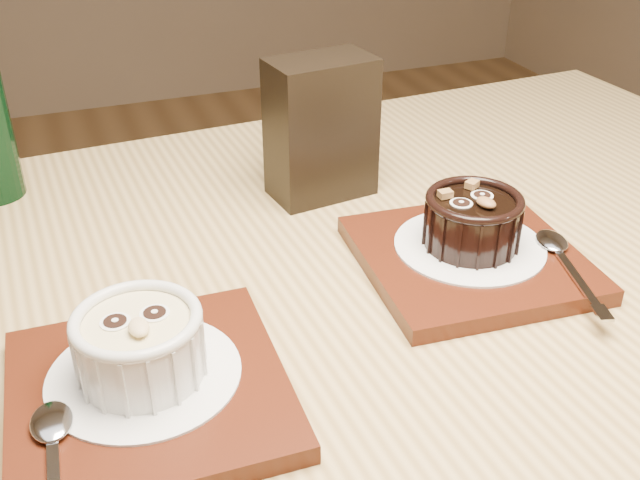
{
  "coord_description": "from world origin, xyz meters",
  "views": [
    {
      "loc": [
        -0.15,
        -0.57,
        1.1
      ],
      "look_at": [
        0.02,
        -0.12,
        0.81
      ],
      "focal_mm": 42.0,
      "sensor_mm": 36.0,
      "label": 1
    }
  ],
  "objects_px": {
    "ramekin_white": "(139,342)",
    "condiment_stand": "(321,129)",
    "tray_right": "(469,259)",
    "tray_left": "(149,393)",
    "table": "(318,395)",
    "ramekin_dark": "(473,219)"
  },
  "relations": [
    {
      "from": "ramekin_white",
      "to": "tray_right",
      "type": "relative_size",
      "value": 0.47
    },
    {
      "from": "tray_left",
      "to": "condiment_stand",
      "type": "distance_m",
      "value": 0.34
    },
    {
      "from": "tray_left",
      "to": "tray_right",
      "type": "distance_m",
      "value": 0.3
    },
    {
      "from": "tray_right",
      "to": "condiment_stand",
      "type": "distance_m",
      "value": 0.2
    },
    {
      "from": "tray_left",
      "to": "ramekin_dark",
      "type": "distance_m",
      "value": 0.3
    },
    {
      "from": "tray_right",
      "to": "condiment_stand",
      "type": "relative_size",
      "value": 1.29
    },
    {
      "from": "ramekin_dark",
      "to": "condiment_stand",
      "type": "distance_m",
      "value": 0.19
    },
    {
      "from": "tray_left",
      "to": "tray_right",
      "type": "xyz_separation_m",
      "value": [
        0.29,
        0.07,
        0.0
      ]
    },
    {
      "from": "ramekin_white",
      "to": "condiment_stand",
      "type": "distance_m",
      "value": 0.32
    },
    {
      "from": "tray_left",
      "to": "tray_right",
      "type": "height_order",
      "value": "same"
    },
    {
      "from": "table",
      "to": "ramekin_dark",
      "type": "bearing_deg",
      "value": 7.7
    },
    {
      "from": "ramekin_white",
      "to": "table",
      "type": "bearing_deg",
      "value": 18.05
    },
    {
      "from": "ramekin_dark",
      "to": "ramekin_white",
      "type": "bearing_deg",
      "value": 178.82
    },
    {
      "from": "ramekin_white",
      "to": "tray_right",
      "type": "bearing_deg",
      "value": 11.46
    },
    {
      "from": "tray_right",
      "to": "condiment_stand",
      "type": "height_order",
      "value": "condiment_stand"
    },
    {
      "from": "tray_left",
      "to": "ramekin_dark",
      "type": "height_order",
      "value": "ramekin_dark"
    },
    {
      "from": "ramekin_dark",
      "to": "tray_left",
      "type": "bearing_deg",
      "value": -179.39
    },
    {
      "from": "condiment_stand",
      "to": "tray_left",
      "type": "bearing_deg",
      "value": -131.33
    },
    {
      "from": "tray_left",
      "to": "tray_right",
      "type": "bearing_deg",
      "value": 13.97
    },
    {
      "from": "ramekin_white",
      "to": "ramekin_dark",
      "type": "distance_m",
      "value": 0.3
    },
    {
      "from": "ramekin_white",
      "to": "tray_right",
      "type": "height_order",
      "value": "ramekin_white"
    },
    {
      "from": "table",
      "to": "ramekin_dark",
      "type": "relative_size",
      "value": 14.97
    }
  ]
}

